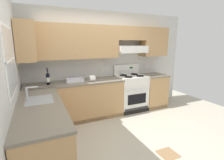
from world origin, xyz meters
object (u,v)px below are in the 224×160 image
object	(u,v)px
stove	(131,92)
bowl	(75,81)
wine_bottle	(48,78)
paper_towel_roll	(92,78)

from	to	relation	value
stove	bowl	distance (m)	1.56
wine_bottle	bowl	xyz separation A→B (m)	(0.57, 0.03, -0.11)
wine_bottle	bowl	distance (m)	0.58
wine_bottle	bowl	size ratio (longest dim) A/B	0.92
paper_towel_roll	bowl	bearing A→B (deg)	163.50
wine_bottle	bowl	world-z (taller)	wine_bottle
bowl	stove	bearing A→B (deg)	-0.23
wine_bottle	bowl	bearing A→B (deg)	3.49
wine_bottle	paper_towel_roll	bearing A→B (deg)	-4.65
stove	wine_bottle	world-z (taller)	wine_bottle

